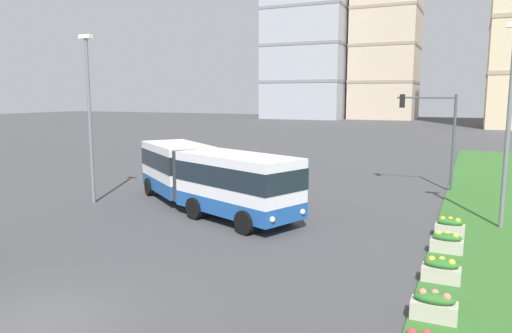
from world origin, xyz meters
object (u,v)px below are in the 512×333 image
(articulated_bus, at_px, (206,176))
(flower_planter_1, at_px, (434,306))
(streetlight_median, at_px, (509,118))
(apartment_tower_westcentre, at_px, (387,12))
(flower_planter_3, at_px, (447,242))
(apartment_tower_west, at_px, (309,30))
(traffic_light_far_right, at_px, (434,125))
(flower_planter_4, at_px, (450,227))
(flower_planter_2, at_px, (441,270))
(streetlight_left, at_px, (89,112))

(articulated_bus, relative_size, flower_planter_1, 10.35)
(streetlight_median, relative_size, apartment_tower_westcentre, 0.16)
(flower_planter_3, xyz_separation_m, apartment_tower_west, (-38.84, 100.28, 21.76))
(traffic_light_far_right, xyz_separation_m, apartment_tower_westcentre, (-18.88, 92.80, 22.17))
(flower_planter_4, height_order, apartment_tower_westcentre, apartment_tower_westcentre)
(flower_planter_3, bearing_deg, flower_planter_4, 90.00)
(flower_planter_4, distance_m, traffic_light_far_right, 10.57)
(articulated_bus, xyz_separation_m, flower_planter_1, (11.25, -7.94, -1.23))
(flower_planter_1, xyz_separation_m, apartment_tower_westcentre, (-20.37, 110.54, 25.65))
(flower_planter_3, bearing_deg, streetlight_median, 66.42)
(traffic_light_far_right, bearing_deg, flower_planter_1, -85.19)
(flower_planter_2, distance_m, streetlight_median, 8.66)
(articulated_bus, height_order, streetlight_median, streetlight_median)
(articulated_bus, bearing_deg, flower_planter_4, -0.32)
(flower_planter_2, bearing_deg, apartment_tower_westcentre, 100.69)
(traffic_light_far_right, bearing_deg, streetlight_median, -66.39)
(flower_planter_3, relative_size, apartment_tower_westcentre, 0.02)
(traffic_light_far_right, bearing_deg, flower_planter_3, -82.98)
(flower_planter_2, relative_size, flower_planter_4, 1.00)
(articulated_bus, height_order, apartment_tower_westcentre, apartment_tower_westcentre)
(flower_planter_1, bearing_deg, streetlight_left, 158.99)
(flower_planter_2, bearing_deg, articulated_bus, 154.93)
(flower_planter_3, relative_size, traffic_light_far_right, 0.19)
(streetlight_median, distance_m, apartment_tower_west, 105.68)
(flower_planter_3, distance_m, apartment_tower_westcentre, 109.90)
(flower_planter_3, distance_m, apartment_tower_west, 109.72)
(flower_planter_2, distance_m, flower_planter_4, 5.20)
(flower_planter_1, xyz_separation_m, flower_planter_2, (0.00, 2.68, 0.00))
(flower_planter_1, xyz_separation_m, apartment_tower_west, (-38.84, 105.92, 21.76))
(flower_planter_1, relative_size, flower_planter_2, 1.00)
(flower_planter_4, xyz_separation_m, streetlight_median, (1.90, 2.11, 4.25))
(flower_planter_1, bearing_deg, apartment_tower_westcentre, 100.44)
(flower_planter_4, bearing_deg, flower_planter_2, -90.00)
(flower_planter_2, height_order, flower_planter_4, same)
(flower_planter_3, height_order, traffic_light_far_right, traffic_light_far_right)
(flower_planter_2, xyz_separation_m, traffic_light_far_right, (-1.49, 15.07, 3.48))
(flower_planter_1, xyz_separation_m, streetlight_median, (1.90, 9.99, 4.25))
(streetlight_median, bearing_deg, flower_planter_3, -113.58)
(traffic_light_far_right, height_order, streetlight_median, streetlight_median)
(articulated_bus, bearing_deg, traffic_light_far_right, 45.15)
(streetlight_median, bearing_deg, apartment_tower_westcentre, 102.49)
(streetlight_left, bearing_deg, streetlight_median, 9.81)
(flower_planter_1, bearing_deg, apartment_tower_west, 110.14)
(streetlight_left, relative_size, apartment_tower_west, 0.19)
(streetlight_left, distance_m, streetlight_median, 19.52)
(traffic_light_far_right, height_order, streetlight_left, streetlight_left)
(articulated_bus, distance_m, apartment_tower_west, 103.84)
(flower_planter_4, distance_m, streetlight_left, 17.91)
(apartment_tower_west, height_order, apartment_tower_westcentre, apartment_tower_westcentre)
(apartment_tower_west, distance_m, apartment_tower_westcentre, 19.43)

